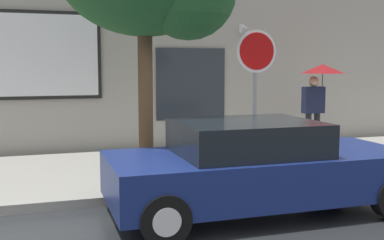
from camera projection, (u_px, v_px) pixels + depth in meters
ground_plane at (194, 220)px, 6.67m from camera, size 60.00×60.00×0.00m
sidewalk at (148, 170)px, 9.50m from camera, size 20.00×4.00×0.15m
building_facade at (123, 11)px, 11.47m from camera, size 20.00×0.67×7.00m
parked_car at (257, 167)px, 6.94m from camera, size 4.42×1.93×1.36m
pedestrian_with_umbrella at (319, 82)px, 11.26m from camera, size 1.04×1.04×2.05m
stop_sign at (256, 74)px, 8.48m from camera, size 0.76×0.10×2.64m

